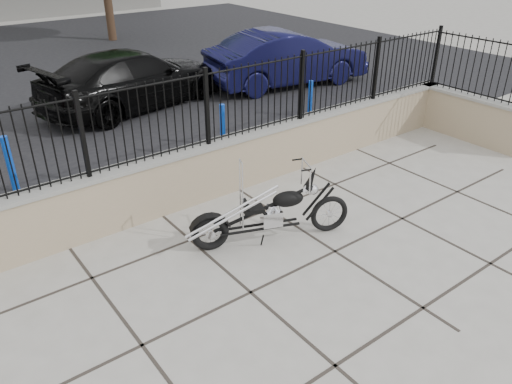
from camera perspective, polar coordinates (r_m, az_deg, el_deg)
The scene contains 12 objects.
ground_plane at distance 6.45m, azimuth -0.60°, elevation -11.41°, with size 90.00×90.00×0.00m, color #99968E.
parking_lot at distance 17.26m, azimuth -26.71°, elevation 11.42°, with size 30.00×30.00×0.00m, color black.
retaining_wall at distance 8.01m, azimuth -11.33°, elevation 0.62°, with size 14.00×0.36×0.96m, color gray.
wall_return at distance 11.72m, azimuth 23.41°, elevation 7.76°, with size 0.36×2.50×0.96m, color gray.
iron_fence at distance 7.58m, azimuth -12.10°, elevation 7.88°, with size 14.00×0.08×1.20m, color black.
fence_return at distance 11.43m, azimuth 24.45°, elevation 12.81°, with size 0.08×2.30×1.20m, color black.
chopper_motorcycle at distance 7.06m, azimuth 1.47°, elevation -0.91°, with size 2.27×0.40×1.36m, color black, non-canonical shape.
car_black at distance 13.21m, azimuth -13.87°, elevation 12.44°, with size 2.01×4.94×1.43m, color black.
car_blue at distance 14.79m, azimuth 3.59°, elevation 15.04°, with size 1.64×4.70×1.55m, color #0E0E34.
bollard_a at distance 9.50m, azimuth -26.28°, elevation 2.84°, with size 0.12×0.12×1.02m, color #0C2EB4.
bollard_b at distance 10.46m, azimuth -3.84°, elevation 7.61°, with size 0.11×0.11×0.90m, color #0D33CD.
bollard_c at distance 12.24m, azimuth 6.21°, elevation 10.54°, with size 0.11×0.11×0.89m, color blue.
Camera 1 is at (-2.95, -4.01, 4.10)m, focal length 35.00 mm.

